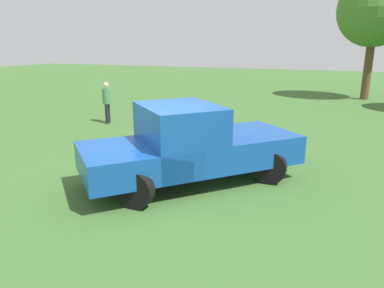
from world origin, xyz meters
The scene contains 4 objects.
ground_plane centered at (0.00, 0.00, 0.00)m, with size 80.00×80.00×0.00m, color #3D662D.
pickup_truck centered at (0.52, 0.48, 0.92)m, with size 4.73×4.82×1.80m.
person_visitor centered at (-4.90, 5.21, 0.91)m, with size 0.41×0.41×1.62m.
tree_back_right centered at (4.98, 16.09, 4.81)m, with size 3.95×3.95×6.82m.
Camera 1 is at (3.49, -6.57, 3.06)m, focal length 33.51 mm.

